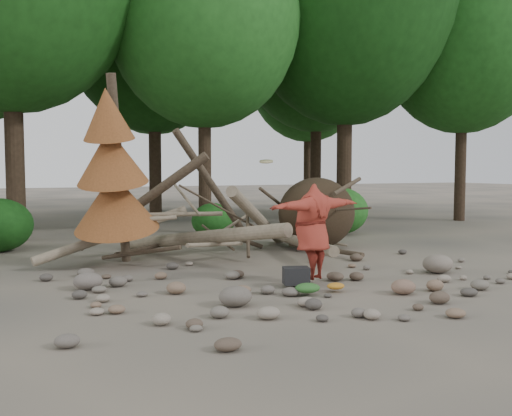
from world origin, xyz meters
name	(u,v)px	position (x,y,z in m)	size (l,w,h in m)	color
ground	(310,285)	(0.00, 0.00, 0.00)	(120.00, 120.00, 0.00)	#514C44
deadfall_pile	(299,215)	(2.02, 4.24, 0.95)	(8.55, 5.24, 3.30)	#332619
dead_conifer	(113,174)	(-3.12, 3.37, 2.11)	(2.06, 2.16, 4.35)	#4C3F30
forest_backdrop	(117,1)	(-1.01, 13.89, 8.87)	(33.68, 19.18, 15.68)	#38281C
bush_mid	(213,220)	(0.80, 7.80, 0.56)	(1.40, 1.40, 1.12)	#1D5A1A
bush_right	(338,211)	(5.00, 7.00, 0.80)	(2.00, 2.00, 1.60)	#256B21
frisbee_thrower	(313,231)	(0.15, 0.19, 1.01)	(2.37, 1.19, 2.34)	maroon
backpack	(296,279)	(-0.34, -0.06, 0.16)	(0.48, 0.32, 0.32)	black
cloth_green	(308,291)	(-0.49, -0.77, 0.09)	(0.46, 0.38, 0.17)	#2A5C25
cloth_orange	(336,289)	(0.12, -0.72, 0.06)	(0.33, 0.27, 0.12)	#AF6F1E
boulder_front_left	(235,296)	(-1.94, -0.98, 0.16)	(0.55, 0.49, 0.33)	#635B52
boulder_front_right	(403,287)	(1.12, -1.36, 0.13)	(0.45, 0.40, 0.27)	#7E604E
boulder_mid_right	(438,264)	(3.12, 0.02, 0.20)	(0.66, 0.60, 0.40)	gray
boulder_mid_left	(88,281)	(-3.95, 1.31, 0.16)	(0.53, 0.48, 0.32)	#6A6059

